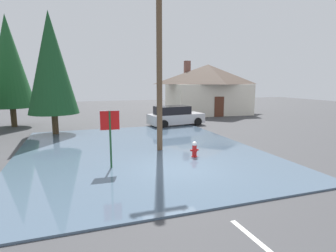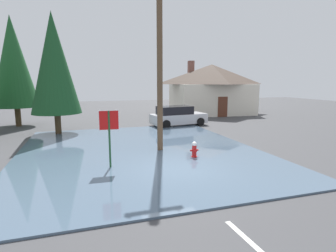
{
  "view_description": "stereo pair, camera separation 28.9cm",
  "coord_description": "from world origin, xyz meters",
  "px_view_note": "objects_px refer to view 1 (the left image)",
  "views": [
    {
      "loc": [
        -3.78,
        -9.76,
        3.51
      ],
      "look_at": [
        0.31,
        2.17,
        1.42
      ],
      "focal_mm": 29.04,
      "sensor_mm": 36.0,
      "label": 1
    },
    {
      "loc": [
        -3.51,
        -9.85,
        3.51
      ],
      "look_at": [
        0.31,
        2.17,
        1.42
      ],
      "focal_mm": 29.04,
      "sensor_mm": 36.0,
      "label": 2
    }
  ],
  "objects_px": {
    "utility_pole": "(159,50)",
    "house": "(207,88)",
    "pine_tree_mid_left": "(9,62)",
    "parked_car": "(175,116)",
    "stop_sign_near": "(110,127)",
    "pine_tree_short_left": "(51,63)",
    "fire_hydrant": "(194,150)"
  },
  "relations": [
    {
      "from": "utility_pole",
      "to": "pine_tree_short_left",
      "type": "distance_m",
      "value": 8.19
    },
    {
      "from": "house",
      "to": "pine_tree_short_left",
      "type": "distance_m",
      "value": 17.03
    },
    {
      "from": "stop_sign_near",
      "to": "utility_pole",
      "type": "bearing_deg",
      "value": 38.33
    },
    {
      "from": "parked_car",
      "to": "pine_tree_mid_left",
      "type": "distance_m",
      "value": 13.24
    },
    {
      "from": "house",
      "to": "pine_tree_short_left",
      "type": "height_order",
      "value": "pine_tree_short_left"
    },
    {
      "from": "parked_car",
      "to": "utility_pole",
      "type": "bearing_deg",
      "value": -115.82
    },
    {
      "from": "house",
      "to": "parked_car",
      "type": "xyz_separation_m",
      "value": [
        -6.25,
        -6.65,
        -2.0
      ]
    },
    {
      "from": "stop_sign_near",
      "to": "utility_pole",
      "type": "relative_size",
      "value": 0.25
    },
    {
      "from": "parked_car",
      "to": "pine_tree_mid_left",
      "type": "xyz_separation_m",
      "value": [
        -12.06,
        3.48,
        4.2
      ]
    },
    {
      "from": "stop_sign_near",
      "to": "pine_tree_mid_left",
      "type": "distance_m",
      "value": 14.55
    },
    {
      "from": "pine_tree_mid_left",
      "to": "pine_tree_short_left",
      "type": "bearing_deg",
      "value": -54.4
    },
    {
      "from": "stop_sign_near",
      "to": "house",
      "type": "xyz_separation_m",
      "value": [
        12.5,
        16.12,
        1.03
      ]
    },
    {
      "from": "utility_pole",
      "to": "house",
      "type": "xyz_separation_m",
      "value": [
        9.8,
        13.98,
        -2.23
      ]
    },
    {
      "from": "pine_tree_mid_left",
      "to": "fire_hydrant",
      "type": "bearing_deg",
      "value": -52.47
    },
    {
      "from": "parked_car",
      "to": "pine_tree_short_left",
      "type": "relative_size",
      "value": 0.58
    },
    {
      "from": "fire_hydrant",
      "to": "parked_car",
      "type": "distance_m",
      "value": 9.4
    },
    {
      "from": "utility_pole",
      "to": "parked_car",
      "type": "relative_size",
      "value": 2.09
    },
    {
      "from": "house",
      "to": "stop_sign_near",
      "type": "bearing_deg",
      "value": -127.8
    },
    {
      "from": "fire_hydrant",
      "to": "house",
      "type": "distance_m",
      "value": 18.11
    },
    {
      "from": "fire_hydrant",
      "to": "pine_tree_mid_left",
      "type": "relative_size",
      "value": 0.09
    },
    {
      "from": "stop_sign_near",
      "to": "pine_tree_short_left",
      "type": "distance_m",
      "value": 9.25
    },
    {
      "from": "house",
      "to": "pine_tree_mid_left",
      "type": "distance_m",
      "value": 18.72
    },
    {
      "from": "utility_pole",
      "to": "parked_car",
      "type": "height_order",
      "value": "utility_pole"
    },
    {
      "from": "fire_hydrant",
      "to": "parked_car",
      "type": "xyz_separation_m",
      "value": [
        2.41,
        9.08,
        0.36
      ]
    },
    {
      "from": "house",
      "to": "fire_hydrant",
      "type": "bearing_deg",
      "value": -118.85
    },
    {
      "from": "utility_pole",
      "to": "pine_tree_mid_left",
      "type": "height_order",
      "value": "utility_pole"
    },
    {
      "from": "fire_hydrant",
      "to": "stop_sign_near",
      "type": "bearing_deg",
      "value": -174.23
    },
    {
      "from": "stop_sign_near",
      "to": "parked_car",
      "type": "distance_m",
      "value": 11.38
    },
    {
      "from": "stop_sign_near",
      "to": "pine_tree_mid_left",
      "type": "height_order",
      "value": "pine_tree_mid_left"
    },
    {
      "from": "stop_sign_near",
      "to": "pine_tree_short_left",
      "type": "xyz_separation_m",
      "value": [
        -2.56,
        8.4,
        2.91
      ]
    },
    {
      "from": "fire_hydrant",
      "to": "parked_car",
      "type": "relative_size",
      "value": 0.17
    },
    {
      "from": "house",
      "to": "utility_pole",
      "type": "bearing_deg",
      "value": -125.02
    }
  ]
}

